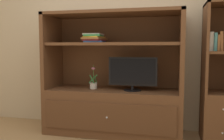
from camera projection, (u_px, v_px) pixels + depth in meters
The scene contains 7 objects.
painted_rear_wall at pixel (119, 26), 3.40m from camera, with size 6.00×0.10×2.80m, color tan.
media_console at pixel (113, 96), 3.15m from camera, with size 1.72×0.61×1.54m.
tv_monitor at pixel (133, 73), 3.01m from camera, with size 0.60×0.22×0.41m.
potted_plant at pixel (93, 84), 3.16m from camera, with size 0.11×0.10×0.31m.
magazine_stack at pixel (94, 38), 3.13m from camera, with size 0.26×0.35×0.12m.
bookshelf_tall at pixel (220, 95), 2.85m from camera, with size 0.39×0.46×1.61m.
upright_book_row at pixel (215, 42), 2.80m from camera, with size 0.15×0.17×0.22m.
Camera 1 is at (0.71, -2.62, 1.10)m, focal length 39.34 mm.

